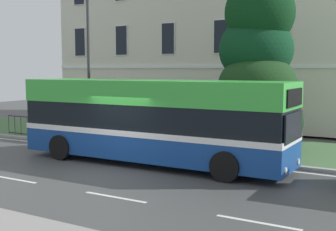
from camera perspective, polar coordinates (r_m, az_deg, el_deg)
name	(u,v)px	position (r m, az deg, el deg)	size (l,w,h in m)	color
ground_plane	(118,169)	(15.68, -6.39, -6.85)	(60.00, 56.00, 0.18)	#444544
georgian_townhouse	(225,24)	(29.42, 7.32, 11.58)	(20.34, 9.05, 12.43)	beige
iron_verge_railing	(122,134)	(19.51, -5.90, -2.42)	(14.48, 0.04, 0.97)	black
evergreen_tree	(256,77)	(18.79, 11.23, 4.89)	(4.08, 4.08, 7.33)	#423328
single_decker_bus	(151,120)	(16.13, -2.14, -0.59)	(10.33, 2.57, 3.06)	navy
street_lamp_post	(88,54)	(21.97, -10.19, 7.76)	(0.36, 0.24, 7.13)	#333338
litter_bin	(127,130)	(20.52, -5.31, -1.92)	(0.45, 0.45, 1.06)	black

